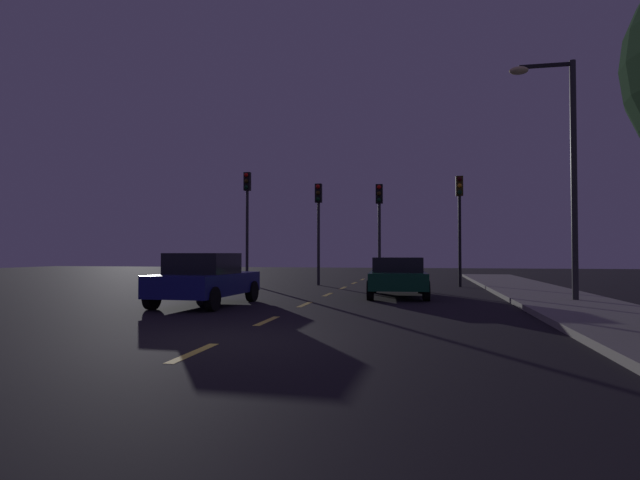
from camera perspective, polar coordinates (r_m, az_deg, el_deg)
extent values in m
plane|color=black|center=(16.00, -1.20, -6.88)|extent=(80.00, 80.00, 0.00)
cube|color=gray|center=(16.16, 25.95, -6.40)|extent=(3.00, 40.00, 0.15)
cube|color=#EACC4C|center=(8.24, -13.68, -11.90)|extent=(0.16, 1.60, 0.01)
cube|color=#EACC4C|center=(11.76, -5.81, -8.79)|extent=(0.16, 1.60, 0.01)
cube|color=#EACC4C|center=(15.41, -1.67, -7.06)|extent=(0.16, 1.60, 0.01)
cube|color=#EACC4C|center=(19.12, 0.85, -5.99)|extent=(0.16, 1.60, 0.01)
cube|color=#EACC4C|center=(22.86, 2.55, -5.25)|extent=(0.16, 1.60, 0.01)
cube|color=#EACC4C|center=(26.62, 3.77, -4.72)|extent=(0.16, 1.60, 0.01)
cube|color=#EACC4C|center=(30.39, 4.68, -4.32)|extent=(0.16, 1.60, 0.01)
cylinder|color=#2D2D30|center=(25.73, -7.98, 1.29)|extent=(0.14, 0.14, 5.49)
cube|color=black|center=(25.95, -7.96, 6.36)|extent=(0.32, 0.24, 0.90)
sphere|color=red|center=(25.84, -8.07, 7.06)|extent=(0.20, 0.20, 0.20)
sphere|color=#3F2D0C|center=(25.80, -8.08, 6.41)|extent=(0.20, 0.20, 0.20)
sphere|color=#0C3319|center=(25.76, -8.08, 5.74)|extent=(0.20, 0.20, 0.20)
cylinder|color=#2D2D30|center=(24.79, -0.17, 0.62)|extent=(0.14, 0.14, 4.84)
cube|color=black|center=(24.94, -0.17, 5.15)|extent=(0.32, 0.24, 0.90)
sphere|color=red|center=(24.82, -0.24, 5.88)|extent=(0.20, 0.20, 0.20)
sphere|color=#3F2D0C|center=(24.78, -0.24, 5.19)|extent=(0.20, 0.20, 0.20)
sphere|color=#0C3319|center=(24.75, -0.24, 4.50)|extent=(0.20, 0.20, 0.20)
cylinder|color=#2D2D30|center=(24.39, 6.52, 0.55)|extent=(0.14, 0.14, 4.74)
cube|color=black|center=(24.53, 6.51, 5.04)|extent=(0.32, 0.24, 0.90)
sphere|color=red|center=(24.41, 6.47, 5.78)|extent=(0.20, 0.20, 0.20)
sphere|color=#3F2D0C|center=(24.37, 6.48, 5.08)|extent=(0.20, 0.20, 0.20)
sphere|color=#0C3319|center=(24.34, 6.48, 4.38)|extent=(0.20, 0.20, 0.20)
cylinder|color=black|center=(24.37, 15.05, 0.92)|extent=(0.14, 0.14, 5.02)
cube|color=#382D0C|center=(24.55, 15.01, 5.73)|extent=(0.32, 0.24, 0.90)
sphere|color=#3F0C0C|center=(24.43, 15.04, 6.48)|extent=(0.20, 0.20, 0.20)
sphere|color=orange|center=(24.39, 15.04, 5.78)|extent=(0.20, 0.20, 0.20)
sphere|color=#0C3319|center=(24.35, 15.04, 5.08)|extent=(0.20, 0.20, 0.20)
cube|color=#0F4C2D|center=(18.45, 8.47, -4.29)|extent=(2.14, 4.43, 0.55)
cube|color=black|center=(18.21, 8.47, -2.67)|extent=(1.77, 2.04, 0.50)
cylinder|color=black|center=(20.08, 5.88, -4.86)|extent=(0.26, 0.65, 0.64)
cylinder|color=black|center=(20.10, 10.94, -4.84)|extent=(0.26, 0.65, 0.64)
cylinder|color=black|center=(16.86, 5.53, -5.50)|extent=(0.26, 0.65, 0.64)
cylinder|color=black|center=(16.89, 11.55, -5.47)|extent=(0.26, 0.65, 0.64)
cube|color=navy|center=(15.53, -12.38, -4.71)|extent=(2.02, 4.05, 0.60)
cube|color=black|center=(15.33, -12.69, -2.52)|extent=(1.71, 1.86, 0.59)
cylinder|color=black|center=(17.22, -12.93, -5.39)|extent=(0.25, 0.65, 0.64)
cylinder|color=black|center=(16.52, -7.46, -5.58)|extent=(0.25, 0.65, 0.64)
cylinder|color=black|center=(14.70, -17.93, -6.03)|extent=(0.25, 0.65, 0.64)
cylinder|color=black|center=(13.88, -11.72, -6.34)|extent=(0.25, 0.65, 0.64)
cylinder|color=#2D2D30|center=(17.13, 26.05, 5.74)|extent=(0.18, 0.18, 7.23)
cube|color=black|center=(17.74, 23.45, 17.12)|extent=(1.51, 0.10, 0.10)
ellipsoid|color=#F2D88C|center=(17.57, 20.93, 16.94)|extent=(0.56, 0.36, 0.24)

